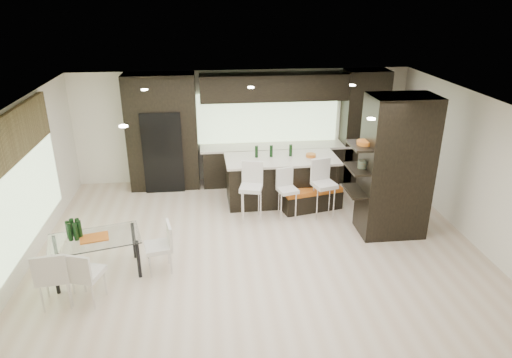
{
  "coord_description": "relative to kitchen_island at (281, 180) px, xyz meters",
  "views": [
    {
      "loc": [
        -0.86,
        -7.19,
        4.39
      ],
      "look_at": [
        0.0,
        0.6,
        1.15
      ],
      "focal_mm": 32.0,
      "sensor_mm": 36.0,
      "label": 1
    }
  ],
  "objects": [
    {
      "name": "ground",
      "position": [
        -0.72,
        -2.04,
        -0.51
      ],
      "size": [
        8.0,
        8.0,
        0.0
      ],
      "primitive_type": "plane",
      "color": "beige",
      "rests_on": "ground"
    },
    {
      "name": "back_wall",
      "position": [
        -0.72,
        1.46,
        0.84
      ],
      "size": [
        8.0,
        0.02,
        2.7
      ],
      "primitive_type": "cube",
      "color": "white",
      "rests_on": "ground"
    },
    {
      "name": "left_wall",
      "position": [
        -4.72,
        -2.04,
        0.84
      ],
      "size": [
        0.02,
        7.0,
        2.7
      ],
      "primitive_type": "cube",
      "color": "white",
      "rests_on": "ground"
    },
    {
      "name": "right_wall",
      "position": [
        3.28,
        -2.04,
        0.84
      ],
      "size": [
        0.02,
        7.0,
        2.7
      ],
      "primitive_type": "cube",
      "color": "white",
      "rests_on": "ground"
    },
    {
      "name": "ceiling",
      "position": [
        -0.72,
        -2.04,
        2.19
      ],
      "size": [
        8.0,
        7.0,
        0.02
      ],
      "primitive_type": "cube",
      "color": "white",
      "rests_on": "ground"
    },
    {
      "name": "window_left",
      "position": [
        -4.68,
        -1.84,
        0.84
      ],
      "size": [
        0.04,
        3.2,
        1.9
      ],
      "primitive_type": "cube",
      "color": "#B2D199",
      "rests_on": "left_wall"
    },
    {
      "name": "window_back",
      "position": [
        -0.12,
        1.42,
        1.04
      ],
      "size": [
        3.4,
        0.04,
        1.2
      ],
      "primitive_type": "cube",
      "color": "#B2D199",
      "rests_on": "back_wall"
    },
    {
      "name": "stone_accent",
      "position": [
        -4.65,
        -1.84,
        1.74
      ],
      "size": [
        0.08,
        3.0,
        0.8
      ],
      "primitive_type": "cube",
      "color": "brown",
      "rests_on": "left_wall"
    },
    {
      "name": "ceiling_spots",
      "position": [
        -0.72,
        -1.79,
        2.17
      ],
      "size": [
        4.0,
        3.0,
        0.02
      ],
      "primitive_type": "cube",
      "color": "white",
      "rests_on": "ceiling"
    },
    {
      "name": "back_cabinetry",
      "position": [
        -0.22,
        1.13,
        0.84
      ],
      "size": [
        6.8,
        0.68,
        2.7
      ],
      "primitive_type": "cube",
      "color": "black",
      "rests_on": "ground"
    },
    {
      "name": "refrigerator",
      "position": [
        -2.62,
        1.08,
        0.44
      ],
      "size": [
        0.9,
        0.68,
        1.9
      ],
      "primitive_type": "cube",
      "color": "black",
      "rests_on": "ground"
    },
    {
      "name": "partition_column",
      "position": [
        1.88,
        -1.64,
        0.84
      ],
      "size": [
        1.2,
        0.8,
        2.7
      ],
      "primitive_type": "cube",
      "color": "black",
      "rests_on": "ground"
    },
    {
      "name": "kitchen_island",
      "position": [
        0.0,
        0.0,
        0.0
      ],
      "size": [
        2.48,
        1.11,
        1.03
      ],
      "primitive_type": "cube",
      "rotation": [
        0.0,
        0.0,
        0.02
      ],
      "color": "black",
      "rests_on": "ground"
    },
    {
      "name": "stool_left",
      "position": [
        -0.76,
        -0.85,
        -0.02
      ],
      "size": [
        0.52,
        0.52,
        0.98
      ],
      "primitive_type": "cube",
      "rotation": [
        0.0,
        0.0,
        -0.24
      ],
      "color": "silver",
      "rests_on": "ground"
    },
    {
      "name": "stool_mid",
      "position": [
        0.0,
        -0.82,
        -0.09
      ],
      "size": [
        0.45,
        0.45,
        0.84
      ],
      "primitive_type": "cube",
      "rotation": [
        0.0,
        0.0,
        0.26
      ],
      "color": "silver",
      "rests_on": "ground"
    },
    {
      "name": "stool_right",
      "position": [
        0.76,
        -0.85,
        -0.02
      ],
      "size": [
        0.53,
        0.53,
        0.98
      ],
      "primitive_type": "cube",
      "rotation": [
        0.0,
        0.0,
        0.27
      ],
      "color": "silver",
      "rests_on": "ground"
    },
    {
      "name": "bench",
      "position": [
        0.59,
        -0.47,
        -0.27
      ],
      "size": [
        1.36,
        0.76,
        0.5
      ],
      "primitive_type": "cube",
      "rotation": [
        0.0,
        0.0,
        0.22
      ],
      "color": "black",
      "rests_on": "ground"
    },
    {
      "name": "floor_vase",
      "position": [
        1.58,
        -1.36,
        0.09
      ],
      "size": [
        0.57,
        0.57,
        1.2
      ],
      "primitive_type": null,
      "rotation": [
        0.0,
        0.0,
        0.35
      ],
      "color": "#404733",
      "rests_on": "ground"
    },
    {
      "name": "dining_table",
      "position": [
        -3.48,
        -2.53,
        -0.17
      ],
      "size": [
        1.57,
        1.12,
        0.68
      ],
      "primitive_type": "cube",
      "rotation": [
        0.0,
        0.0,
        0.25
      ],
      "color": "white",
      "rests_on": "ground"
    },
    {
      "name": "chair_near",
      "position": [
        -3.48,
        -3.24,
        -0.09
      ],
      "size": [
        0.57,
        0.57,
        0.84
      ],
      "primitive_type": "cube",
      "rotation": [
        0.0,
        0.0,
        -0.31
      ],
      "color": "silver",
      "rests_on": "ground"
    },
    {
      "name": "chair_far",
      "position": [
        -3.92,
        -3.25,
        -0.07
      ],
      "size": [
        0.53,
        0.53,
        0.88
      ],
      "primitive_type": "cube",
      "rotation": [
        0.0,
        0.0,
        0.12
      ],
      "color": "silver",
      "rests_on": "ground"
    },
    {
      "name": "chair_end",
      "position": [
        -2.47,
        -2.53,
        -0.12
      ],
      "size": [
        0.51,
        0.51,
        0.79
      ],
      "primitive_type": "cube",
      "rotation": [
        0.0,
        0.0,
        1.77
      ],
      "color": "silver",
      "rests_on": "ground"
    }
  ]
}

